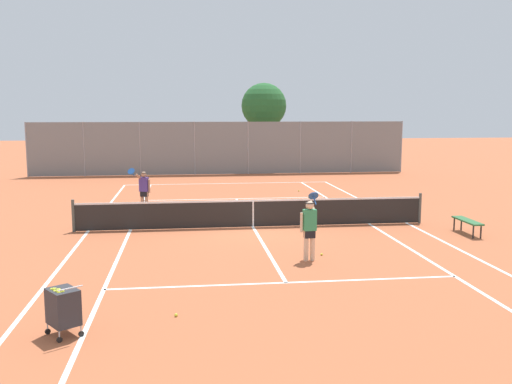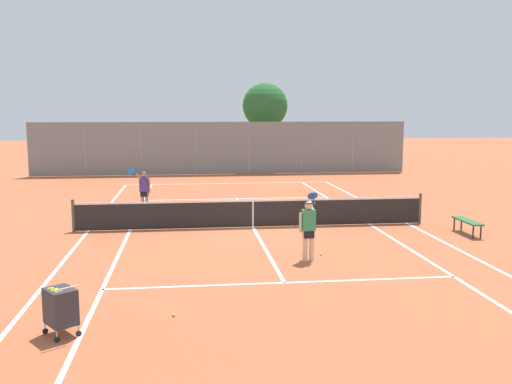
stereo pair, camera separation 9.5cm
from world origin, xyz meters
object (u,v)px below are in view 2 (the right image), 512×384
(loose_tennis_ball_3, at_px, (309,197))
(tree_behind_left, at_px, (265,107))
(player_far_left, at_px, (144,189))
(tennis_net, at_px, (253,213))
(ball_cart, at_px, (60,306))
(loose_tennis_ball_0, at_px, (146,191))
(loose_tennis_ball_1, at_px, (299,191))
(loose_tennis_ball_2, at_px, (174,315))
(loose_tennis_ball_4, at_px, (321,254))
(player_near_side, at_px, (308,226))
(courtside_bench, at_px, (467,222))

(loose_tennis_ball_3, distance_m, tree_behind_left, 13.52)
(player_far_left, relative_size, loose_tennis_ball_3, 26.88)
(tennis_net, xyz_separation_m, player_far_left, (-3.89, 3.44, 0.42))
(ball_cart, relative_size, loose_tennis_ball_0, 14.58)
(ball_cart, relative_size, loose_tennis_ball_3, 14.58)
(ball_cart, bearing_deg, loose_tennis_ball_1, 65.94)
(loose_tennis_ball_1, distance_m, tree_behind_left, 11.49)
(tennis_net, bearing_deg, loose_tennis_ball_1, 68.56)
(player_far_left, bearing_deg, loose_tennis_ball_0, 93.55)
(loose_tennis_ball_0, bearing_deg, loose_tennis_ball_2, -84.31)
(tree_behind_left, bearing_deg, loose_tennis_ball_4, -93.90)
(tennis_net, height_order, ball_cart, tennis_net)
(player_near_side, height_order, loose_tennis_ball_1, player_near_side)
(tennis_net, bearing_deg, loose_tennis_ball_2, -106.79)
(tennis_net, distance_m, loose_tennis_ball_1, 8.98)
(player_near_side, height_order, tree_behind_left, tree_behind_left)
(loose_tennis_ball_0, height_order, loose_tennis_ball_3, same)
(loose_tennis_ball_0, bearing_deg, loose_tennis_ball_3, -21.66)
(player_near_side, height_order, player_far_left, same)
(loose_tennis_ball_2, bearing_deg, loose_tennis_ball_0, 95.69)
(loose_tennis_ball_0, distance_m, loose_tennis_ball_1, 7.57)
(loose_tennis_ball_2, bearing_deg, courtside_bench, 34.53)
(loose_tennis_ball_1, bearing_deg, ball_cart, -114.06)
(loose_tennis_ball_1, xyz_separation_m, loose_tennis_ball_3, (0.03, -2.15, 0.00))
(ball_cart, distance_m, loose_tennis_ball_1, 18.99)
(loose_tennis_ball_1, distance_m, loose_tennis_ball_4, 12.54)
(player_near_side, relative_size, loose_tennis_ball_3, 26.88)
(loose_tennis_ball_0, xyz_separation_m, loose_tennis_ball_1, (7.53, -0.85, 0.00))
(loose_tennis_ball_4, bearing_deg, loose_tennis_ball_3, 79.53)
(tennis_net, distance_m, player_far_left, 5.21)
(ball_cart, height_order, player_near_side, player_near_side)
(tennis_net, xyz_separation_m, player_near_side, (0.96, -4.51, 0.42))
(player_near_side, xyz_separation_m, courtside_bench, (5.77, 2.56, -0.52))
(ball_cart, bearing_deg, loose_tennis_ball_3, 62.90)
(loose_tennis_ball_4, relative_size, courtside_bench, 0.04)
(loose_tennis_ball_4, relative_size, tree_behind_left, 0.01)
(ball_cart, height_order, loose_tennis_ball_3, ball_cart)
(loose_tennis_ball_3, bearing_deg, loose_tennis_ball_4, -100.47)
(ball_cart, bearing_deg, loose_tennis_ball_4, 40.05)
(ball_cart, height_order, loose_tennis_ball_2, ball_cart)
(player_far_left, bearing_deg, ball_cart, -92.62)
(loose_tennis_ball_0, height_order, loose_tennis_ball_1, same)
(ball_cart, distance_m, tree_behind_left, 29.25)
(ball_cart, xyz_separation_m, player_near_side, (5.42, 4.48, 0.39))
(player_far_left, relative_size, loose_tennis_ball_2, 26.88)
(loose_tennis_ball_4, bearing_deg, tree_behind_left, 86.10)
(loose_tennis_ball_1, relative_size, loose_tennis_ball_3, 1.00)
(loose_tennis_ball_0, xyz_separation_m, tree_behind_left, (7.24, 9.87, 4.13))
(player_near_side, bearing_deg, courtside_bench, 23.95)
(tennis_net, distance_m, loose_tennis_ball_0, 10.14)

